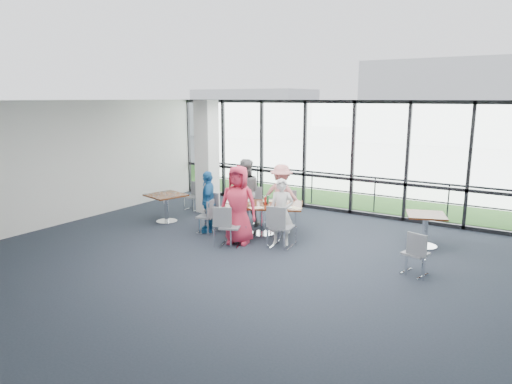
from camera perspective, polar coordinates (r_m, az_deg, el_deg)
The scene contains 40 objects.
floor at distance 9.08m, azimuth 0.17°, elevation -9.36°, with size 12.00×10.00×0.02m, color #1E262F.
ceiling at distance 8.48m, azimuth 0.19°, elevation 11.35°, with size 12.00×10.00×0.04m, color white.
wall_left at distance 12.84m, azimuth -23.14°, elevation 3.35°, with size 0.10×10.00×3.20m, color silver.
curtain_wall_back at distance 13.08m, azimuth 11.98°, elevation 4.18°, with size 12.00×0.10×3.20m, color white.
structural_column at distance 13.12m, azimuth -6.15°, elevation 4.38°, with size 0.50×0.50×3.20m, color white.
apron at distance 18.05m, azimuth 17.38°, elevation 0.69°, with size 80.00×70.00×0.02m, color gray.
grass_strip at distance 16.15m, azimuth 15.51°, elevation -0.33°, with size 80.00×5.00×0.01m, color #2E5724.
hangar_aux at distance 41.78m, azimuth -0.20°, elevation 9.95°, with size 10.00×6.00×4.00m, color silver.
guard_rail at distance 13.82m, azimuth 12.67°, elevation -0.09°, with size 0.06×0.06×12.00m, color #2D2D33.
main_table at distance 10.98m, azimuth 0.84°, elevation -2.18°, with size 2.15×1.73×0.75m.
side_table_left at distance 12.30m, azimuth -11.19°, elevation -0.81°, with size 1.08×1.08×0.75m.
side_table_right at distance 10.72m, azimuth 20.46°, elevation -3.26°, with size 1.02×1.02×0.75m.
diner_near_left at distance 10.26m, azimuth -2.22°, elevation -1.62°, with size 0.87×0.57×1.78m, color #CB2B46.
diner_near_right at distance 10.19m, azimuth 3.20°, elevation -2.53°, with size 0.55×0.40×1.50m, color silver.
diner_far_left at distance 11.74m, azimuth -1.41°, elevation -0.04°, with size 0.84×0.52×1.73m, color slate.
diner_far_right at distance 11.73m, azimuth 3.18°, elevation -0.40°, with size 1.03×0.53×1.60m, color pink.
diner_end at distance 11.25m, azimuth -5.98°, elevation -1.19°, with size 0.89×0.48×1.52m, color #1F64A5.
chair_main_nl at distance 10.15m, azimuth -3.26°, elevation -4.37°, with size 0.44×0.44×0.89m, color slate, non-canonical shape.
chair_main_nr at distance 10.07m, azimuth 3.26°, elevation -4.40°, with size 0.45×0.45×0.93m, color slate, non-canonical shape.
chair_main_fl at distance 12.06m, azimuth -1.07°, elevation -1.71°, with size 0.45×0.45×0.92m, color slate, non-canonical shape.
chair_main_fr at distance 11.96m, azimuth 3.43°, elevation -2.00°, with size 0.42×0.42×0.85m, color slate, non-canonical shape.
chair_main_end at distance 11.21m, azimuth -6.25°, elevation -3.07°, with size 0.40×0.40×0.82m, color slate, non-canonical shape.
chair_spare_la at distance 11.53m, azimuth -4.91°, elevation -2.30°, with size 0.46×0.46×0.95m, color slate, non-canonical shape.
chair_spare_lb at distance 13.54m, azimuth -7.95°, elevation -0.59°, with size 0.39×0.39×0.80m, color slate, non-canonical shape.
chair_spare_r at distance 9.05m, azimuth 19.32°, elevation -7.26°, with size 0.40×0.40×0.83m, color slate, non-canonical shape.
plate_nl at distance 10.73m, azimuth -2.17°, elevation -1.76°, with size 0.25×0.25×0.01m, color white.
plate_nr at distance 10.61m, azimuth 3.84°, elevation -1.94°, with size 0.27×0.27×0.01m, color white.
plate_fl at distance 11.29m, azimuth -1.33°, elevation -1.07°, with size 0.27×0.27×0.01m, color white.
plate_fr at distance 11.23m, azimuth 3.31°, elevation -1.17°, with size 0.26×0.26×0.01m, color white.
plate_end at distance 11.11m, azimuth -3.11°, elevation -1.30°, with size 0.25×0.25×0.01m, color white.
tumbler_a at distance 10.78m, azimuth -0.66°, elevation -1.34°, with size 0.07×0.07×0.14m, color white.
tumbler_b at distance 10.72m, azimuth 2.43°, elevation -1.40°, with size 0.08×0.08×0.15m, color white.
tumbler_c at distance 11.13m, azimuth 1.04°, elevation -0.91°, with size 0.07×0.07×0.15m, color white.
tumbler_d at distance 10.95m, azimuth -2.91°, elevation -1.16°, with size 0.07×0.07×0.14m, color white.
menu_a at distance 10.58m, azimuth -0.00°, elevation -1.98°, with size 0.32×0.22×0.00m, color white.
menu_b at distance 10.60m, azimuth 4.88°, elevation -1.99°, with size 0.30×0.21×0.00m, color white.
menu_c at distance 11.31m, azimuth 1.78°, elevation -1.09°, with size 0.31×0.22×0.00m, color white.
condiment_caddy at distance 10.96m, azimuth 1.22°, elevation -1.40°, with size 0.10×0.07×0.04m, color black.
ketchup_bottle at distance 10.91m, azimuth 1.17°, elevation -1.09°, with size 0.06×0.06×0.18m, color #A31A10.
green_bottle at distance 11.00m, azimuth 1.48°, elevation -0.93°, with size 0.05×0.05×0.20m, color #256C38.
Camera 1 is at (4.52, -7.17, 3.25)m, focal length 32.00 mm.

